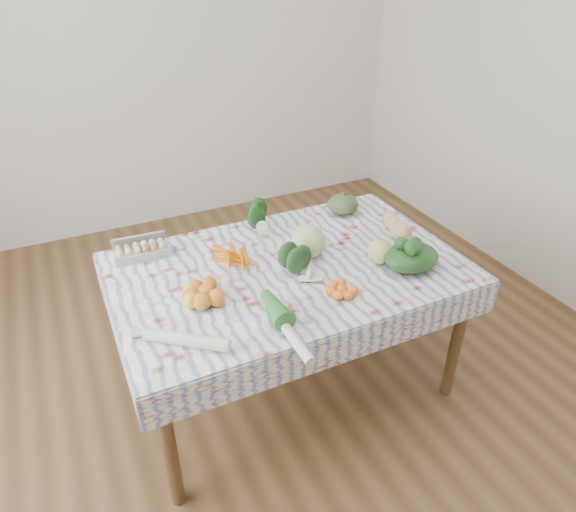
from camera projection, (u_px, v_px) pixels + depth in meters
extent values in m
plane|color=brown|center=(288.00, 381.00, 2.86)|extent=(4.50, 4.50, 0.00)
cube|color=silver|center=(160.00, 50.00, 3.86)|extent=(4.00, 0.04, 2.80)
cube|color=brown|center=(288.00, 272.00, 2.48)|extent=(1.60, 1.00, 0.04)
cylinder|color=brown|center=(169.00, 447.00, 2.07)|extent=(0.06, 0.06, 0.71)
cylinder|color=brown|center=(456.00, 342.00, 2.61)|extent=(0.06, 0.06, 0.71)
cylinder|color=brown|center=(128.00, 322.00, 2.74)|extent=(0.06, 0.06, 0.71)
cylinder|color=brown|center=(363.00, 259.00, 3.29)|extent=(0.06, 0.06, 0.71)
cube|color=silver|center=(288.00, 267.00, 2.47)|extent=(1.66, 1.06, 0.01)
cube|color=gray|center=(141.00, 252.00, 2.51)|extent=(0.27, 0.12, 0.07)
cube|color=#E36406|center=(238.00, 259.00, 2.48)|extent=(0.22, 0.21, 0.04)
ellipsoid|color=#153B12|center=(260.00, 217.00, 2.74)|extent=(0.20, 0.18, 0.15)
ellipsoid|color=#3F592F|center=(343.00, 204.00, 2.92)|extent=(0.22, 0.22, 0.11)
sphere|color=#AEC37C|center=(309.00, 241.00, 2.50)|extent=(0.22, 0.22, 0.17)
ellipsoid|color=#DEAC72|center=(397.00, 225.00, 2.71)|extent=(0.16, 0.24, 0.10)
cube|color=orange|center=(205.00, 292.00, 2.21)|extent=(0.25, 0.25, 0.08)
ellipsoid|color=#20421A|center=(300.00, 270.00, 2.34)|extent=(0.20, 0.20, 0.10)
cube|color=orange|center=(342.00, 288.00, 2.26)|extent=(0.20, 0.20, 0.05)
sphere|color=#D6CD69|center=(380.00, 252.00, 2.46)|extent=(0.14, 0.14, 0.12)
ellipsoid|color=#163814|center=(411.00, 257.00, 2.42)|extent=(0.31, 0.27, 0.12)
cylinder|color=silver|center=(187.00, 340.00, 1.97)|extent=(0.32, 0.26, 0.05)
cylinder|color=silver|center=(287.00, 328.00, 2.03)|extent=(0.05, 0.42, 0.05)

